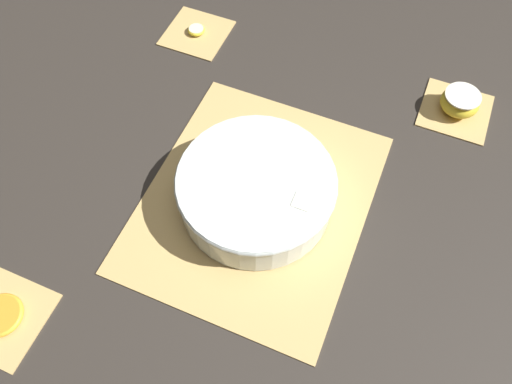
{
  "coord_description": "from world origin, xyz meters",
  "views": [
    {
      "loc": [
        0.39,
        0.16,
        0.76
      ],
      "look_at": [
        0.0,
        0.0,
        0.03
      ],
      "focal_mm": 35.0,
      "sensor_mm": 36.0,
      "label": 1
    }
  ],
  "objects_px": {
    "fruit_salad_bowl": "(256,188)",
    "apple_half": "(460,102)",
    "orange_slice_whole": "(0,315)",
    "banana_coin_single": "(196,30)"
  },
  "relations": [
    {
      "from": "fruit_salad_bowl",
      "to": "apple_half",
      "type": "distance_m",
      "value": 0.44
    },
    {
      "from": "orange_slice_whole",
      "to": "banana_coin_single",
      "type": "xyz_separation_m",
      "value": [
        -0.68,
        0.0,
        -0.0
      ]
    },
    {
      "from": "orange_slice_whole",
      "to": "banana_coin_single",
      "type": "distance_m",
      "value": 0.68
    },
    {
      "from": "apple_half",
      "to": "orange_slice_whole",
      "type": "bearing_deg",
      "value": -39.72
    },
    {
      "from": "fruit_salad_bowl",
      "to": "apple_half",
      "type": "relative_size",
      "value": 3.63
    },
    {
      "from": "orange_slice_whole",
      "to": "banana_coin_single",
      "type": "bearing_deg",
      "value": 180.0
    },
    {
      "from": "fruit_salad_bowl",
      "to": "orange_slice_whole",
      "type": "height_order",
      "value": "fruit_salad_bowl"
    },
    {
      "from": "orange_slice_whole",
      "to": "fruit_salad_bowl",
      "type": "bearing_deg",
      "value": 140.33
    },
    {
      "from": "apple_half",
      "to": "orange_slice_whole",
      "type": "relative_size",
      "value": 1.06
    },
    {
      "from": "fruit_salad_bowl",
      "to": "banana_coin_single",
      "type": "distance_m",
      "value": 0.44
    }
  ]
}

